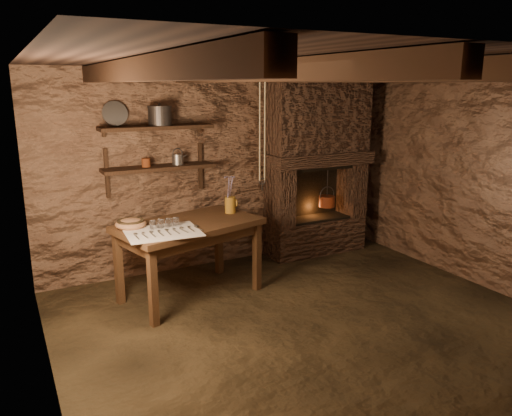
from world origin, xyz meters
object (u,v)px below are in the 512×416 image
work_table (190,257)px  iron_stockpot (160,117)px  stoneware_jug (230,197)px  red_pot (327,201)px  wooden_bowl (131,224)px

work_table → iron_stockpot: 1.58m
stoneware_jug → iron_stockpot: iron_stockpot is taller
work_table → red_pot: size_ratio=2.96×
work_table → iron_stockpot: (-0.05, 0.69, 1.42)m
work_table → iron_stockpot: bearing=79.5°
iron_stockpot → work_table: bearing=-86.2°
work_table → red_pot: bearing=0.6°
wooden_bowl → iron_stockpot: bearing=49.1°
iron_stockpot → red_pot: size_ratio=0.48×
wooden_bowl → red_pot: red_pot is taller
red_pot → iron_stockpot: bearing=176.9°
stoneware_jug → red_pot: 1.68m
work_table → stoneware_jug: size_ratio=3.83×
wooden_bowl → red_pot: bearing=10.3°
work_table → red_pot: (2.16, 0.57, 0.26)m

